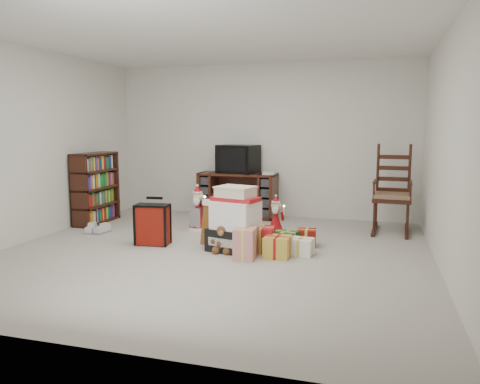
% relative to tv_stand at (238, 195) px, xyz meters
% --- Properties ---
extents(room, '(5.01, 5.01, 2.51)m').
position_rel_tv_stand_xyz_m(room, '(0.35, -2.24, 0.88)').
color(room, '#BCB5AC').
rests_on(room, ground).
extents(tv_stand, '(1.28, 0.47, 0.73)m').
position_rel_tv_stand_xyz_m(tv_stand, '(0.00, 0.00, 0.00)').
color(tv_stand, '#401E12').
rests_on(tv_stand, floor).
extents(bookshelf, '(0.30, 0.89, 1.09)m').
position_rel_tv_stand_xyz_m(bookshelf, '(-1.97, -1.06, 0.16)').
color(bookshelf, '#36170E').
rests_on(bookshelf, floor).
extents(rocking_chair, '(0.56, 0.88, 1.29)m').
position_rel_tv_stand_xyz_m(rocking_chair, '(2.41, -0.42, 0.07)').
color(rocking_chair, '#36170E').
rests_on(rocking_chair, floor).
extents(gift_pile, '(0.70, 0.58, 0.76)m').
position_rel_tv_stand_xyz_m(gift_pile, '(0.59, -2.06, -0.03)').
color(gift_pile, black).
rests_on(gift_pile, floor).
extents(red_suitcase, '(0.42, 0.25, 0.61)m').
position_rel_tv_stand_xyz_m(red_suitcase, '(-0.49, -2.09, -0.10)').
color(red_suitcase, maroon).
rests_on(red_suitcase, floor).
extents(stocking, '(0.30, 0.19, 0.61)m').
position_rel_tv_stand_xyz_m(stocking, '(0.26, -2.04, -0.06)').
color(stocking, '#0C690B').
rests_on(stocking, floor).
extents(teddy_bear, '(0.23, 0.21, 0.35)m').
position_rel_tv_stand_xyz_m(teddy_bear, '(0.48, -2.18, -0.21)').
color(teddy_bear, brown).
rests_on(teddy_bear, floor).
extents(santa_figurine, '(0.27, 0.25, 0.55)m').
position_rel_tv_stand_xyz_m(santa_figurine, '(0.89, -1.15, -0.15)').
color(santa_figurine, '#A31115').
rests_on(santa_figurine, floor).
extents(mrs_claus_figurine, '(0.31, 0.30, 0.65)m').
position_rel_tv_stand_xyz_m(mrs_claus_figurine, '(-0.27, -1.10, -0.12)').
color(mrs_claus_figurine, '#A31115').
rests_on(mrs_claus_figurine, floor).
extents(sneaker_pair, '(0.33, 0.28, 0.09)m').
position_rel_tv_stand_xyz_m(sneaker_pair, '(-1.56, -1.70, -0.32)').
color(sneaker_pair, silver).
rests_on(sneaker_pair, floor).
extents(gift_cluster, '(0.79, 1.10, 0.27)m').
position_rel_tv_stand_xyz_m(gift_cluster, '(1.12, -1.99, -0.23)').
color(gift_cluster, red).
rests_on(gift_cluster, floor).
extents(crt_television, '(0.70, 0.57, 0.46)m').
position_rel_tv_stand_xyz_m(crt_television, '(0.00, 0.02, 0.59)').
color(crt_television, black).
rests_on(crt_television, tv_stand).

